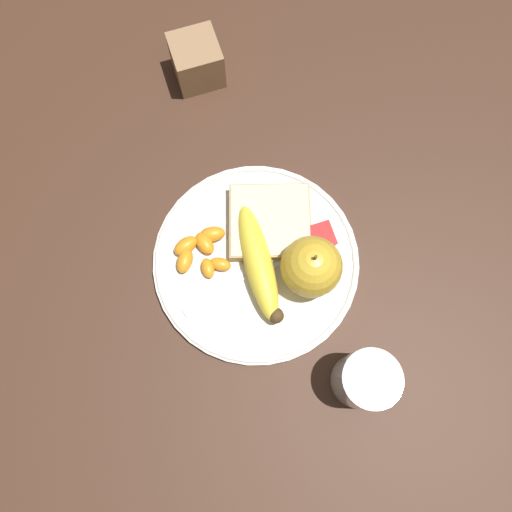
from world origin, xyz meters
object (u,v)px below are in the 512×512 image
Objects in this scene: juice_glass at (364,380)px; condiment_caddy at (197,61)px; fork at (254,269)px; apple at (311,267)px; plate at (256,261)px; banana at (259,263)px; jam_packet at (318,239)px; bread_slice at (270,222)px.

condiment_caddy is (-0.06, 0.49, -0.01)m from juice_glass.
apple is at bearing -38.87° from fork.
plate is at bearing 111.53° from juice_glass.
banana is 3.88× the size of jam_packet.
condiment_caddy is at bearing 71.61° from fork.
apple reaches higher than plate.
apple is 2.06× the size of jam_packet.
plate is at bearing -91.71° from condiment_caddy.
apple is 1.30× the size of condiment_caddy.
plate is at bearing 97.08° from banana.
bread_slice is at bearing 58.40° from banana.
plate is 0.02m from banana.
apple is 0.48× the size of fork.
plate is 0.05m from bread_slice.
banana is (-0.06, 0.03, -0.02)m from apple.
apple is (0.06, -0.04, 0.04)m from plate.
jam_packet is at bearing -76.08° from condiment_caddy.
apple is at bearing -123.73° from jam_packet.
jam_packet is (0.09, 0.01, 0.01)m from fork.
apple is 0.53× the size of banana.
condiment_caddy reaches higher than banana.
bread_slice is 0.07m from jam_packet.
apple reaches higher than fork.
apple is 0.09m from bread_slice.
jam_packet reaches higher than plate.
fork is at bearing -173.10° from banana.
banana is at bearing -173.84° from jam_packet.
apple is 0.08m from fork.
banana is (-0.07, 0.18, -0.01)m from juice_glass.
fork is (-0.04, -0.05, -0.01)m from bread_slice.
juice_glass is at bearing -93.43° from jam_packet.
banana is 0.91× the size of fork.
condiment_caddy is (0.01, 0.31, 0.00)m from banana.
condiment_caddy is at bearing 88.57° from banana.
bread_slice is 3.15× the size of jam_packet.
bread_slice is (-0.03, 0.08, -0.03)m from apple.
juice_glass reaches higher than bread_slice.
juice_glass is (0.07, -0.19, 0.03)m from plate.
fork is 0.09m from jam_packet.
juice_glass is 0.15m from apple.
fork is (-0.01, -0.01, 0.01)m from plate.
juice_glass reaches higher than banana.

